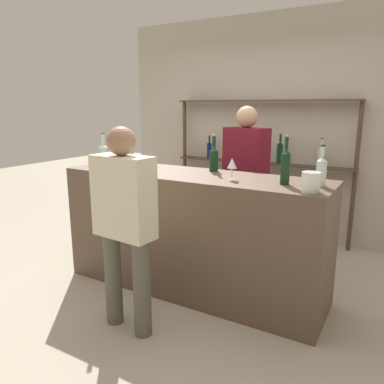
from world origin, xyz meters
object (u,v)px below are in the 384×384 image
(counter_bottle_1, at_px, (285,166))
(counter_bottle_2, at_px, (214,158))
(counter_bottle_3, at_px, (321,170))
(customer_center, at_px, (124,217))
(server_behind_counter, at_px, (245,174))
(wine_glass, at_px, (232,164))
(counter_bottle_0, at_px, (104,154))
(ice_bucket, at_px, (125,156))
(cork_jar, at_px, (311,182))

(counter_bottle_1, xyz_separation_m, counter_bottle_2, (-0.74, 0.26, -0.02))
(counter_bottle_2, bearing_deg, counter_bottle_3, -10.79)
(customer_center, bearing_deg, server_behind_counter, -3.97)
(customer_center, relative_size, server_behind_counter, 0.92)
(customer_center, bearing_deg, wine_glass, -29.54)
(counter_bottle_2, height_order, server_behind_counter, server_behind_counter)
(counter_bottle_0, relative_size, counter_bottle_3, 1.08)
(ice_bucket, xyz_separation_m, server_behind_counter, (0.93, 0.84, -0.22))
(ice_bucket, bearing_deg, counter_bottle_1, -1.89)
(counter_bottle_2, relative_size, server_behind_counter, 0.20)
(counter_bottle_2, xyz_separation_m, server_behind_counter, (0.06, 0.63, -0.24))
(counter_bottle_3, bearing_deg, counter_bottle_0, -176.01)
(customer_center, bearing_deg, cork_jar, -57.99)
(counter_bottle_0, relative_size, cork_jar, 2.34)
(counter_bottle_0, bearing_deg, counter_bottle_1, 2.17)
(customer_center, height_order, server_behind_counter, server_behind_counter)
(counter_bottle_1, distance_m, counter_bottle_2, 0.78)
(ice_bucket, bearing_deg, wine_glass, -3.89)
(counter_bottle_1, xyz_separation_m, customer_center, (-0.94, -0.77, -0.35))
(cork_jar, distance_m, server_behind_counter, 1.41)
(counter_bottle_0, height_order, server_behind_counter, server_behind_counter)
(counter_bottle_0, bearing_deg, wine_glass, 1.70)
(counter_bottle_1, height_order, server_behind_counter, server_behind_counter)
(ice_bucket, xyz_separation_m, cork_jar, (1.85, -0.23, -0.03))
(counter_bottle_2, distance_m, counter_bottle_3, 1.01)
(counter_bottle_2, bearing_deg, wine_glass, -42.90)
(counter_bottle_0, bearing_deg, cork_jar, -2.99)
(counter_bottle_2, height_order, wine_glass, counter_bottle_2)
(counter_bottle_3, height_order, cork_jar, counter_bottle_3)
(counter_bottle_2, relative_size, cork_jar, 2.34)
(counter_bottle_3, bearing_deg, server_behind_counter, 138.68)
(counter_bottle_3, height_order, server_behind_counter, server_behind_counter)
(wine_glass, bearing_deg, cork_jar, -12.37)
(cork_jar, relative_size, customer_center, 0.09)
(counter_bottle_1, bearing_deg, counter_bottle_3, 16.54)
(counter_bottle_2, bearing_deg, counter_bottle_1, -19.56)
(wine_glass, xyz_separation_m, cork_jar, (0.66, -0.14, -0.06))
(counter_bottle_1, distance_m, cork_jar, 0.30)
(counter_bottle_1, height_order, cork_jar, counter_bottle_1)
(cork_jar, bearing_deg, wine_glass, 167.63)
(cork_jar, distance_m, customer_center, 1.34)
(counter_bottle_3, relative_size, cork_jar, 2.17)
(counter_bottle_0, xyz_separation_m, customer_center, (0.84, -0.70, -0.33))
(ice_bucket, bearing_deg, counter_bottle_2, 13.44)
(server_behind_counter, bearing_deg, counter_bottle_0, -32.77)
(counter_bottle_2, height_order, customer_center, customer_center)
(counter_bottle_1, xyz_separation_m, ice_bucket, (-1.61, 0.05, -0.04))
(counter_bottle_2, xyz_separation_m, wine_glass, (0.31, -0.29, 0.01))
(counter_bottle_3, xyz_separation_m, ice_bucket, (-1.86, -0.02, -0.02))
(counter_bottle_0, xyz_separation_m, ice_bucket, (0.16, 0.12, -0.02))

